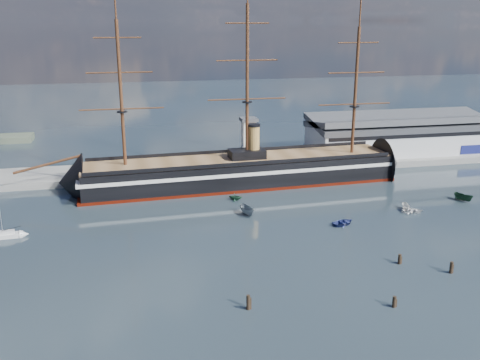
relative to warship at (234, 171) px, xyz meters
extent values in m
plane|color=#1E2930|center=(4.23, -20.00, -4.04)|extent=(600.00, 600.00, 0.00)
cube|color=slate|center=(14.23, 16.00, -4.04)|extent=(180.00, 18.00, 2.00)
cube|color=#B7BABC|center=(62.23, 20.00, 2.96)|extent=(62.00, 20.00, 10.00)
cube|color=#3F4247|center=(62.23, 20.00, 8.56)|extent=(63.00, 21.00, 2.00)
cube|color=silver|center=(7.23, 13.00, 4.96)|extent=(4.00, 4.00, 14.00)
cube|color=#3F4247|center=(7.23, 13.00, 12.46)|extent=(5.00, 5.00, 1.00)
cube|color=black|center=(1.73, 0.00, -0.04)|extent=(88.66, 20.19, 7.00)
cube|color=silver|center=(1.73, 0.00, 1.16)|extent=(90.67, 20.53, 1.00)
cube|color=#430C02|center=(1.73, 0.00, -3.69)|extent=(90.67, 20.49, 0.90)
cone|color=black|center=(-44.77, 0.00, -0.34)|extent=(14.73, 16.33, 15.68)
cone|color=black|center=(48.23, 0.00, -0.34)|extent=(11.74, 16.19, 15.68)
cube|color=brown|center=(1.73, 0.00, 3.56)|extent=(88.60, 18.91, 0.40)
cube|color=black|center=(3.73, 0.00, 4.96)|extent=(10.28, 6.47, 2.50)
cylinder|color=#B38944|center=(5.73, 0.00, 8.46)|extent=(3.20, 3.20, 9.00)
cylinder|color=#381E0F|center=(-50.27, 0.00, 4.96)|extent=(17.77, 1.55, 4.43)
cylinder|color=#381E0F|center=(-30.27, 0.00, 22.76)|extent=(0.90, 0.90, 38.00)
cylinder|color=#381E0F|center=(3.73, 0.00, 24.76)|extent=(0.90, 0.90, 42.00)
cylinder|color=#381E0F|center=(35.73, 0.00, 21.76)|extent=(0.90, 0.90, 36.00)
cube|color=silver|center=(-56.58, -27.82, -3.57)|extent=(7.15, 2.49, 0.94)
cube|color=silver|center=(-56.58, -27.82, -2.82)|extent=(3.84, 1.73, 0.75)
cylinder|color=#B2B2B7|center=(-57.04, -27.82, 2.07)|extent=(0.15, 0.15, 10.33)
imported|color=slate|center=(-1.89, -25.13, -4.04)|extent=(7.51, 4.28, 2.84)
imported|color=navy|center=(18.48, -36.06, -4.04)|extent=(2.51, 3.74, 1.62)
imported|color=silver|center=(37.72, -29.79, -4.04)|extent=(5.15, 2.97, 1.94)
imported|color=#1C442D|center=(-2.44, -13.37, -4.04)|extent=(5.04, 6.34, 2.14)
imported|color=white|center=(38.41, -31.97, -4.04)|extent=(2.06, 3.39, 1.48)
imported|color=#173523|center=(55.85, -26.66, -4.04)|extent=(6.55, 4.60, 2.47)
cylinder|color=black|center=(-11.63, -68.32, -4.04)|extent=(0.64, 0.64, 3.28)
cylinder|color=black|center=(12.05, -72.69, -4.04)|extent=(0.64, 0.64, 2.66)
cylinder|color=black|center=(28.41, -63.58, -4.04)|extent=(0.64, 0.64, 3.02)
cylinder|color=black|center=(20.96, -57.84, -4.04)|extent=(0.64, 0.64, 2.71)
camera|label=1|loc=(-29.35, -144.05, 41.34)|focal=40.00mm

